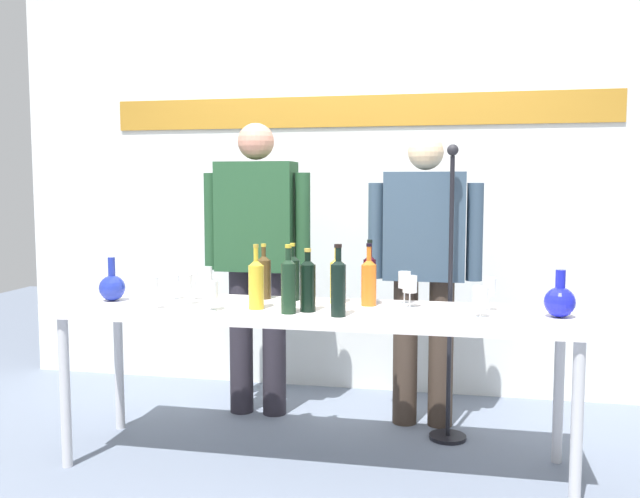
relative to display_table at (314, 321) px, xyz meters
name	(u,v)px	position (x,y,z in m)	size (l,w,h in m)	color
ground_plane	(314,464)	(0.00, 0.00, -0.72)	(10.00, 10.00, 0.00)	slate
back_wall	(356,165)	(0.00, 1.33, 0.79)	(4.72, 0.11, 3.00)	white
display_table	(314,321)	(0.00, 0.00, 0.00)	(2.47, 0.63, 0.78)	white
decanter_blue_left	(112,287)	(-1.05, 0.00, 0.13)	(0.13, 0.13, 0.22)	#1E2E98
decanter_blue_right	(560,301)	(1.13, 0.00, 0.14)	(0.14, 0.14, 0.21)	#1A20BE
presenter_left	(257,248)	(-0.49, 0.68, 0.28)	(0.65, 0.22, 1.73)	#27242C
presenter_right	(424,260)	(0.49, 0.68, 0.23)	(0.64, 0.22, 1.65)	#3E3127
wine_bottle_0	(308,284)	(-0.01, -0.09, 0.19)	(0.07, 0.07, 0.30)	black
wine_bottle_1	(288,284)	(-0.09, -0.15, 0.20)	(0.07, 0.07, 0.32)	#18311E
wine_bottle_2	(337,279)	(0.08, 0.15, 0.18)	(0.07, 0.07, 0.30)	gold
wine_bottle_3	(370,276)	(0.24, 0.25, 0.19)	(0.06, 0.06, 0.32)	black
wine_bottle_4	(293,276)	(-0.15, 0.21, 0.19)	(0.07, 0.07, 0.29)	black
wine_bottle_5	(369,281)	(0.25, 0.13, 0.19)	(0.07, 0.07, 0.31)	orange
wine_bottle_6	(338,285)	(0.15, -0.18, 0.20)	(0.07, 0.07, 0.33)	black
wine_bottle_7	(256,283)	(-0.27, -0.07, 0.19)	(0.07, 0.07, 0.31)	gold
wine_bottle_8	(264,275)	(-0.31, 0.22, 0.18)	(0.08, 0.08, 0.29)	#453317
wine_glass_left_0	(211,290)	(-0.46, -0.16, 0.16)	(0.07, 0.07, 0.14)	white
wine_glass_left_1	(153,286)	(-0.75, -0.18, 0.17)	(0.06, 0.06, 0.15)	white
wine_glass_left_2	(173,282)	(-0.76, 0.10, 0.15)	(0.06, 0.06, 0.13)	white
wine_glass_left_3	(206,276)	(-0.64, 0.23, 0.17)	(0.07, 0.07, 0.16)	white
wine_glass_left_4	(186,283)	(-0.64, -0.04, 0.17)	(0.06, 0.06, 0.15)	white
wine_glass_left_5	(190,279)	(-0.67, 0.08, 0.17)	(0.06, 0.06, 0.15)	white
wine_glass_right_0	(404,281)	(0.42, 0.22, 0.18)	(0.06, 0.06, 0.16)	white
wine_glass_right_1	(489,287)	(0.82, 0.08, 0.18)	(0.06, 0.06, 0.16)	white
wine_glass_right_2	(410,285)	(0.45, 0.10, 0.17)	(0.07, 0.07, 0.16)	white
wine_glass_right_3	(481,295)	(0.78, -0.08, 0.16)	(0.07, 0.07, 0.14)	white
microphone_stand	(449,342)	(0.64, 0.47, -0.18)	(0.20, 0.20, 1.58)	black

